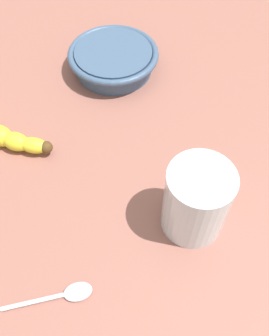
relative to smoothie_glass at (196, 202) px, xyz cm
name	(u,v)px	position (x,y,z in cm)	size (l,w,h in cm)	color
wooden_tabletop	(126,173)	(2.72, -12.61, -6.76)	(120.00, 120.00, 3.00)	#915A4D
smoothie_glass	(196,202)	(0.00, 0.00, 0.00)	(8.52, 8.52, 11.04)	silver
ceramic_bowl	(113,59)	(-7.59, -32.69, -2.74)	(16.44, 16.44, 4.20)	#3D5675
teaspoon	(72,293)	(18.59, -0.18, -4.86)	(11.00, 5.27, 0.80)	silver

